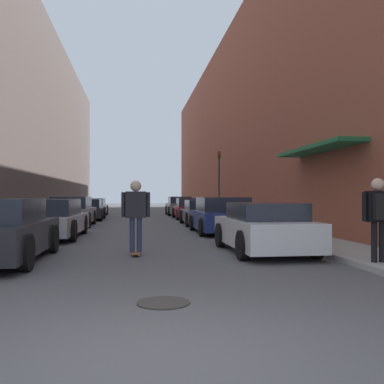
% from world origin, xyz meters
% --- Properties ---
extents(ground, '(114.88, 114.88, 0.00)m').
position_xyz_m(ground, '(0.00, 20.89, 0.00)').
color(ground, '#515154').
extents(curb_strip_left, '(1.80, 52.22, 0.12)m').
position_xyz_m(curb_strip_left, '(-5.01, 26.11, 0.06)').
color(curb_strip_left, '#A3A099').
rests_on(curb_strip_left, ground).
extents(curb_strip_right, '(1.80, 52.22, 0.12)m').
position_xyz_m(curb_strip_right, '(5.01, 26.11, 0.06)').
color(curb_strip_right, '#A3A099').
rests_on(curb_strip_right, ground).
extents(building_row_left, '(4.90, 52.22, 13.44)m').
position_xyz_m(building_row_left, '(-7.91, 26.11, 6.72)').
color(building_row_left, '#564C47').
rests_on(building_row_left, ground).
extents(building_row_right, '(4.90, 52.22, 12.52)m').
position_xyz_m(building_row_right, '(7.91, 26.11, 6.26)').
color(building_row_right, brown).
rests_on(building_row_right, ground).
extents(parked_car_left_1, '(2.07, 4.74, 1.30)m').
position_xyz_m(parked_car_left_1, '(-3.01, 11.11, 0.63)').
color(parked_car_left_1, '#B7B7BC').
rests_on(parked_car_left_1, ground).
extents(parked_car_left_2, '(1.90, 4.03, 1.38)m').
position_xyz_m(parked_car_left_2, '(-3.09, 16.77, 0.66)').
color(parked_car_left_2, gray).
rests_on(parked_car_left_2, ground).
extents(parked_car_left_3, '(2.07, 4.42, 1.23)m').
position_xyz_m(parked_car_left_3, '(-3.05, 22.10, 0.60)').
color(parked_car_left_3, '#232326').
rests_on(parked_car_left_3, ground).
extents(parked_car_left_4, '(1.94, 4.56, 1.25)m').
position_xyz_m(parked_car_left_4, '(-3.16, 27.52, 0.61)').
color(parked_car_left_4, silver).
rests_on(parked_car_left_4, ground).
extents(parked_car_right_0, '(1.87, 3.98, 1.24)m').
position_xyz_m(parked_car_right_0, '(2.98, 6.62, 0.61)').
color(parked_car_right_0, silver).
rests_on(parked_car_right_0, ground).
extents(parked_car_right_1, '(2.07, 4.12, 1.36)m').
position_xyz_m(parked_car_right_1, '(3.07, 12.21, 0.65)').
color(parked_car_right_1, navy).
rests_on(parked_car_right_1, ground).
extents(parked_car_right_2, '(2.02, 4.08, 1.22)m').
position_xyz_m(parked_car_right_2, '(3.13, 16.97, 0.59)').
color(parked_car_right_2, '#515459').
rests_on(parked_car_right_2, ground).
extents(parked_car_right_3, '(1.86, 4.52, 1.28)m').
position_xyz_m(parked_car_right_3, '(3.15, 22.50, 0.62)').
color(parked_car_right_3, maroon).
rests_on(parked_car_right_3, ground).
extents(parked_car_right_4, '(1.85, 3.92, 1.37)m').
position_xyz_m(parked_car_right_4, '(3.05, 27.49, 0.66)').
color(parked_car_right_4, gray).
rests_on(parked_car_right_4, ground).
extents(skateboarder, '(0.68, 0.78, 1.78)m').
position_xyz_m(skateboarder, '(-0.18, 6.57, 1.10)').
color(skateboarder, brown).
rests_on(skateboarder, ground).
extents(manhole_cover, '(0.70, 0.70, 0.02)m').
position_xyz_m(manhole_cover, '(0.17, 1.92, 0.01)').
color(manhole_cover, '#332D28').
rests_on(manhole_cover, ground).
extents(traffic_light, '(0.16, 0.22, 3.94)m').
position_xyz_m(traffic_light, '(4.76, 21.21, 2.52)').
color(traffic_light, '#2D2D2D').
rests_on(traffic_light, curb_strip_right).
extents(pedestrian, '(0.66, 0.36, 1.64)m').
position_xyz_m(pedestrian, '(4.49, 4.04, 1.14)').
color(pedestrian, black).
rests_on(pedestrian, curb_strip_right).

